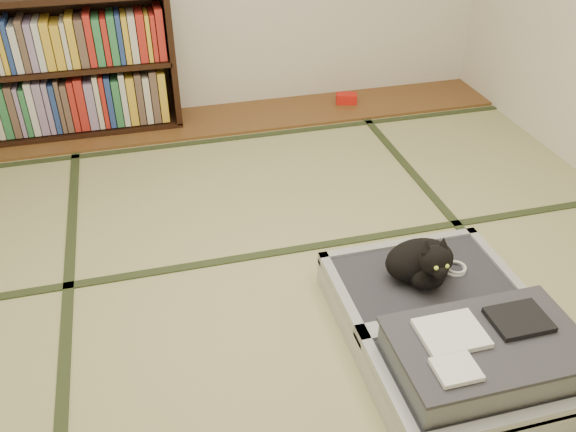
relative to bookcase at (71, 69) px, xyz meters
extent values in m
plane|color=tan|center=(0.95, -2.07, -0.45)|extent=(4.50, 4.50, 0.00)
cube|color=brown|center=(0.95, -0.07, -0.44)|extent=(4.00, 0.50, 0.02)
cube|color=red|center=(1.90, -0.04, -0.40)|extent=(0.17, 0.13, 0.07)
cube|color=#2D381E|center=(-0.05, -2.07, -0.45)|extent=(0.05, 4.50, 0.01)
cube|color=#2D381E|center=(1.95, -2.07, -0.45)|extent=(0.05, 4.50, 0.01)
cube|color=#2D381E|center=(0.95, -1.67, -0.45)|extent=(4.00, 0.05, 0.01)
cube|color=#2D381E|center=(0.95, -0.37, -0.45)|extent=(4.00, 0.05, 0.01)
cube|color=black|center=(0.65, 0.00, 0.02)|extent=(0.04, 0.31, 0.86)
cube|color=black|center=(0.00, 0.00, -0.42)|extent=(1.34, 0.31, 0.04)
cube|color=black|center=(0.00, 0.00, 0.02)|extent=(1.28, 0.31, 0.03)
cube|color=black|center=(0.00, 0.14, 0.02)|extent=(1.34, 0.02, 0.86)
cube|color=gray|center=(0.00, -0.02, -0.20)|extent=(1.21, 0.21, 0.36)
cube|color=gray|center=(0.00, -0.02, 0.21)|extent=(1.21, 0.21, 0.33)
cube|color=#BCBBC0|center=(1.49, -2.72, -0.38)|extent=(0.79, 0.53, 0.14)
cube|color=#33333B|center=(1.49, -2.72, -0.35)|extent=(0.71, 0.44, 0.10)
cube|color=#BCBBC0|center=(1.49, -2.96, -0.31)|extent=(0.79, 0.04, 0.05)
cube|color=#BCBBC0|center=(1.49, -2.48, -0.31)|extent=(0.79, 0.04, 0.05)
cube|color=#BCBBC0|center=(1.11, -2.72, -0.31)|extent=(0.04, 0.53, 0.05)
cube|color=#BCBBC0|center=(1.86, -2.72, -0.31)|extent=(0.04, 0.53, 0.05)
cube|color=#BCBBC0|center=(1.49, -2.19, -0.38)|extent=(0.79, 0.53, 0.14)
cube|color=#33333B|center=(1.49, -2.19, -0.35)|extent=(0.71, 0.44, 0.10)
cube|color=#BCBBC0|center=(1.49, -2.43, -0.31)|extent=(0.79, 0.04, 0.05)
cube|color=#BCBBC0|center=(1.49, -1.95, -0.31)|extent=(0.79, 0.04, 0.05)
cube|color=#BCBBC0|center=(1.11, -2.19, -0.31)|extent=(0.04, 0.53, 0.05)
cube|color=#BCBBC0|center=(1.86, -2.19, -0.31)|extent=(0.04, 0.53, 0.05)
cylinder|color=black|center=(1.49, -2.45, -0.30)|extent=(0.71, 0.03, 0.03)
cube|color=gray|center=(1.49, -2.72, -0.25)|extent=(0.67, 0.41, 0.14)
cube|color=#393840|center=(1.49, -2.72, -0.17)|extent=(0.70, 0.43, 0.02)
cube|color=white|center=(1.36, -2.67, -0.15)|extent=(0.23, 0.19, 0.02)
cube|color=black|center=(1.63, -2.67, -0.15)|extent=(0.21, 0.17, 0.02)
cube|color=white|center=(1.30, -2.82, -0.15)|extent=(0.15, 0.13, 0.02)
cube|color=#197F33|center=(1.68, -2.97, -0.36)|extent=(0.04, 0.01, 0.03)
ellipsoid|color=black|center=(1.47, -2.19, -0.21)|extent=(0.31, 0.20, 0.19)
ellipsoid|color=black|center=(1.47, -2.28, -0.23)|extent=(0.15, 0.11, 0.11)
ellipsoid|color=black|center=(1.47, -2.31, -0.11)|extent=(0.13, 0.12, 0.12)
sphere|color=black|center=(1.47, -2.36, -0.13)|extent=(0.06, 0.06, 0.06)
cone|color=black|center=(1.43, -2.29, -0.05)|extent=(0.05, 0.06, 0.06)
cone|color=black|center=(1.50, -2.29, -0.05)|extent=(0.05, 0.06, 0.06)
sphere|color=#A5BF33|center=(1.44, -2.37, -0.10)|extent=(0.02, 0.02, 0.02)
sphere|color=#A5BF33|center=(1.49, -2.37, -0.10)|extent=(0.02, 0.02, 0.02)
cylinder|color=black|center=(1.57, -2.09, -0.27)|extent=(0.19, 0.11, 0.03)
torus|color=white|center=(1.65, -2.18, -0.29)|extent=(0.11, 0.11, 0.01)
torus|color=white|center=(1.65, -2.19, -0.28)|extent=(0.09, 0.09, 0.01)
camera|label=1|loc=(0.39, -4.04, 1.42)|focal=38.00mm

